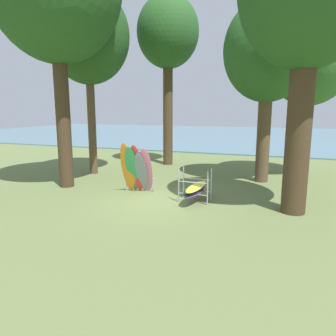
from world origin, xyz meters
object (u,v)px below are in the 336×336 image
(tree_mid_behind, at_px, (311,58))
(tree_far_left_back, at_px, (88,37))
(tree_far_right_back, at_px, (168,35))
(leaning_board_pile, at_px, (137,170))
(board_storage_rack, at_px, (195,189))
(tree_deep_back, at_px, (268,52))

(tree_mid_behind, relative_size, tree_far_left_back, 0.87)
(tree_far_left_back, relative_size, tree_far_right_back, 0.95)
(tree_far_left_back, relative_size, leaning_board_pile, 4.43)
(tree_mid_behind, xyz_separation_m, leaning_board_pile, (-6.59, -5.96, -4.91))
(leaning_board_pile, bearing_deg, tree_mid_behind, 42.14)
(tree_mid_behind, distance_m, tree_far_right_back, 8.03)
(leaning_board_pile, distance_m, board_storage_rack, 2.67)
(tree_far_left_back, height_order, board_storage_rack, tree_far_left_back)
(tree_far_left_back, height_order, leaning_board_pile, tree_far_left_back)
(tree_deep_back, bearing_deg, tree_far_right_back, 153.74)
(tree_deep_back, xyz_separation_m, board_storage_rack, (-2.09, -4.35, -5.45))
(tree_mid_behind, bearing_deg, board_storage_rack, -122.25)
(tree_far_left_back, relative_size, board_storage_rack, 4.44)
(tree_far_left_back, xyz_separation_m, board_storage_rack, (6.58, -3.22, -6.52))
(tree_mid_behind, xyz_separation_m, tree_far_right_back, (-7.77, 0.95, 1.81))
(tree_deep_back, relative_size, board_storage_rack, 3.91)
(tree_mid_behind, bearing_deg, tree_far_right_back, 173.06)
(tree_far_right_back, distance_m, leaning_board_pile, 9.71)
(tree_far_right_back, height_order, board_storage_rack, tree_far_right_back)
(tree_far_right_back, relative_size, tree_deep_back, 1.20)
(tree_deep_back, bearing_deg, board_storage_rack, -115.67)
(tree_far_right_back, xyz_separation_m, tree_deep_back, (5.88, -2.90, -1.75))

